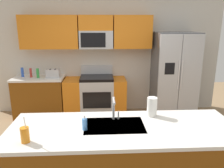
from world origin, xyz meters
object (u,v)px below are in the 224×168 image
object	(u,v)px
refrigerator	(174,75)
toaster	(53,73)
sink_faucet	(114,107)
drink_cup_orange	(25,135)
paper_towel_roll	(152,107)
pepper_mill	(31,73)
range_oven	(95,96)
soap_dispenser	(85,124)
bottle_green	(38,73)
bottle_blue	(22,72)

from	to	relation	value
refrigerator	toaster	size ratio (longest dim) A/B	6.61
toaster	sink_faucet	distance (m)	2.54
drink_cup_orange	paper_towel_roll	bearing A→B (deg)	22.60
paper_towel_roll	pepper_mill	bearing A→B (deg)	134.36
range_oven	drink_cup_orange	world-z (taller)	drink_cup_orange
range_oven	sink_faucet	distance (m)	2.40
sink_faucet	soap_dispenser	distance (m)	0.42
range_oven	toaster	distance (m)	1.05
pepper_mill	drink_cup_orange	distance (m)	2.87
refrigerator	sink_faucet	xyz separation A→B (m)	(-1.46, -2.23, 0.14)
drink_cup_orange	paper_towel_roll	size ratio (longest dim) A/B	1.15
range_oven	sink_faucet	bearing A→B (deg)	-83.01
bottle_green	sink_faucet	distance (m)	2.70
bottle_blue	bottle_green	bearing A→B (deg)	-17.30
sink_faucet	bottle_green	bearing A→B (deg)	123.84
bottle_green	drink_cup_orange	xyz separation A→B (m)	(0.60, -2.71, -0.02)
pepper_mill	drink_cup_orange	xyz separation A→B (m)	(0.77, -2.77, -0.02)
pepper_mill	paper_towel_roll	world-z (taller)	paper_towel_roll
toaster	pepper_mill	size ratio (longest dim) A/B	1.43
drink_cup_orange	soap_dispenser	size ratio (longest dim) A/B	1.62
bottle_blue	sink_faucet	size ratio (longest dim) A/B	0.72
range_oven	drink_cup_orange	size ratio (longest dim) A/B	4.94
bottle_green	soap_dispenser	bearing A→B (deg)	-64.78
range_oven	soap_dispenser	xyz separation A→B (m)	(-0.05, -2.54, 0.53)
bottle_green	bottle_blue	size ratio (longest dim) A/B	1.01
sink_faucet	pepper_mill	bearing A→B (deg)	125.93
sink_faucet	soap_dispenser	bearing A→B (deg)	-145.00
sink_faucet	paper_towel_roll	distance (m)	0.49
range_oven	sink_faucet	world-z (taller)	sink_faucet
pepper_mill	paper_towel_roll	size ratio (longest dim) A/B	0.82
bottle_green	soap_dispenser	distance (m)	2.73
range_oven	drink_cup_orange	xyz separation A→B (m)	(-0.61, -2.77, 0.54)
paper_towel_roll	toaster	bearing A→B (deg)	127.79
bottle_blue	toaster	bearing A→B (deg)	-8.56
paper_towel_roll	bottle_green	bearing A→B (deg)	132.87
range_oven	soap_dispenser	distance (m)	2.59
toaster	drink_cup_orange	size ratio (longest dim) A/B	1.02
range_oven	refrigerator	bearing A→B (deg)	-2.36
pepper_mill	drink_cup_orange	world-z (taller)	drink_cup_orange
paper_towel_roll	sink_faucet	bearing A→B (deg)	-167.77
bottle_blue	drink_cup_orange	size ratio (longest dim) A/B	0.73
range_oven	refrigerator	world-z (taller)	refrigerator
soap_dispenser	refrigerator	bearing A→B (deg)	53.87
bottle_green	bottle_blue	distance (m)	0.38
soap_dispenser	bottle_blue	bearing A→B (deg)	120.53
bottle_green	bottle_blue	world-z (taller)	bottle_green
bottle_blue	drink_cup_orange	bearing A→B (deg)	-71.11
drink_cup_orange	paper_towel_roll	world-z (taller)	drink_cup_orange
sink_faucet	paper_towel_roll	size ratio (longest dim) A/B	1.17
bottle_green	soap_dispenser	world-z (taller)	bottle_green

